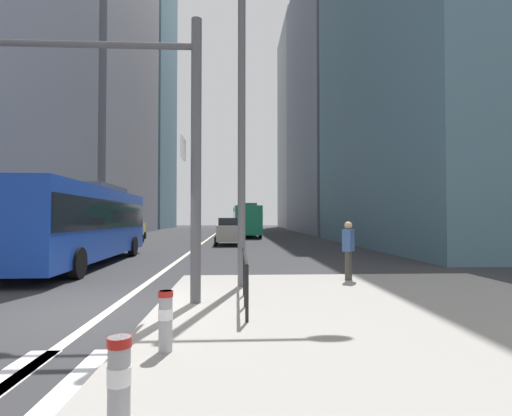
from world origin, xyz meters
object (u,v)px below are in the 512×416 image
Objects in this scene: car_oncoming_mid at (125,231)px; car_receding_near at (246,224)px; bollard_front at (119,382)px; city_bus_red_receding at (246,219)px; street_lamp_post at (242,90)px; city_bus_blue_oncoming at (82,220)px; pedestrian_waiting at (348,247)px; car_oncoming_far at (131,229)px; traffic_signal_gantry at (107,114)px; car_receding_far at (229,231)px; bollard_left at (166,318)px.

car_receding_near is at bearing 74.79° from car_oncoming_mid.
city_bus_red_receding is at bearing 87.08° from bollard_front.
street_lamp_post is at bearing 81.30° from bollard_front.
city_bus_blue_oncoming reaches higher than pedestrian_waiting.
city_bus_blue_oncoming reaches higher than car_oncoming_far.
city_bus_red_receding is at bearing 83.60° from traffic_signal_gantry.
pedestrian_waiting is (2.21, -30.14, -0.76)m from city_bus_red_receding.
car_receding_near and car_receding_far have the same top height.
car_oncoming_mid is 37.74m from car_receding_near.
car_oncoming_mid is 1.03× the size of car_oncoming_far.
pedestrian_waiting is at bearing -77.69° from car_receding_far.
city_bus_red_receding is at bearing 51.00° from car_oncoming_mid.
pedestrian_waiting is at bearing 62.25° from bollard_front.
car_receding_near is at bearing 86.82° from car_receding_far.
car_oncoming_mid is 1.00× the size of car_receding_far.
street_lamp_post reaches higher than car_oncoming_far.
traffic_signal_gantry is at bearing 120.70° from bollard_left.
traffic_signal_gantry is (-4.27, -57.89, 3.09)m from car_receding_near.
bollard_front is at bearing -117.75° from pedestrian_waiting.
traffic_signal_gantry reaches higher than bollard_front.
traffic_signal_gantry is at bearing -94.22° from car_receding_near.
car_receding_far is (-1.54, -12.98, -0.85)m from city_bus_red_receding.
bollard_left is (0.00, 2.05, -0.00)m from bollard_front.
bollard_front is at bearing -92.28° from car_receding_near.
car_receding_near reaches higher than bollard_front.
car_oncoming_mid is at bearing -129.00° from city_bus_red_receding.
car_oncoming_mid is 5.37× the size of bollard_front.
car_receding_far is at bearing 64.17° from city_bus_blue_oncoming.
bollard_front is (1.77, -5.02, -3.48)m from traffic_signal_gantry.
car_receding_near is at bearing 85.78° from traffic_signal_gantry.
traffic_signal_gantry is at bearing -154.22° from pedestrian_waiting.
car_receding_near is 32.51m from car_oncoming_far.
pedestrian_waiting is at bearing 54.60° from bollard_left.
bollard_front is at bearing -75.30° from car_oncoming_far.
traffic_signal_gantry is (-2.17, -20.01, 3.10)m from car_receding_far.
city_bus_blue_oncoming is at bearing 115.94° from bollard_left.
car_oncoming_far reaches higher than pedestrian_waiting.
car_receding_near is 5.79× the size of bollard_left.
bollard_front is 8.92m from pedestrian_waiting.
car_receding_near is 0.77× the size of traffic_signal_gantry.
car_oncoming_far reaches higher than bollard_left.
city_bus_blue_oncoming is 19.48m from car_oncoming_far.
car_oncoming_far is at bearing 117.32° from pedestrian_waiting.
car_oncoming_far is 2.51× the size of pedestrian_waiting.
car_receding_near is at bearing 87.72° from bollard_front.
car_oncoming_far is (-8.88, 7.27, -0.00)m from car_receding_far.
car_receding_far is at bearing 102.31° from pedestrian_waiting.
car_oncoming_mid is at bearing 169.42° from car_receding_far.
street_lamp_post is (9.55, -25.32, 4.29)m from car_oncoming_far.
bollard_front reaches higher than bollard_left.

